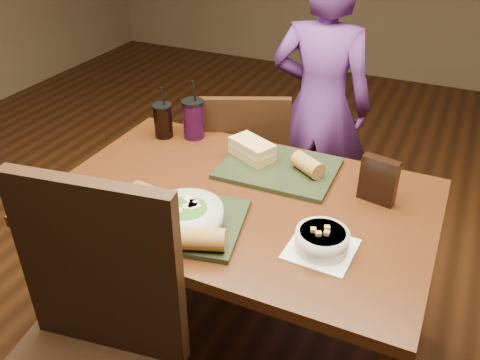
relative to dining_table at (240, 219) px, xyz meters
name	(u,v)px	position (x,y,z in m)	size (l,w,h in m)	color
ground	(240,345)	(0.00, 0.00, -0.66)	(6.00, 6.00, 0.00)	#381C0B
dining_table	(240,219)	(0.00, 0.00, 0.00)	(1.30, 0.85, 0.75)	#44210D
chair_near	(84,352)	(-0.16, -0.66, -0.06)	(0.53, 0.54, 1.08)	black
chair_far	(253,170)	(-0.20, 0.58, -0.16)	(0.51, 0.53, 0.90)	black
diner	(320,106)	(-0.01, 0.99, 0.04)	(0.51, 0.33, 1.40)	#5A2A75
tray_near	(176,221)	(-0.12, -0.22, 0.10)	(0.42, 0.32, 0.02)	black
tray_far	(279,168)	(0.05, 0.23, 0.10)	(0.42, 0.32, 0.02)	black
salad_bowl	(186,216)	(-0.07, -0.24, 0.15)	(0.23, 0.23, 0.08)	silver
soup_bowl	(322,240)	(0.34, -0.15, 0.13)	(0.20, 0.20, 0.08)	white
sandwich_near	(144,198)	(-0.26, -0.20, 0.14)	(0.13, 0.10, 0.06)	#593819
sandwich_far	(252,149)	(-0.06, 0.25, 0.14)	(0.20, 0.16, 0.07)	tan
baguette_near	(202,239)	(0.02, -0.31, 0.14)	(0.07, 0.07, 0.14)	#AD7533
baguette_far	(308,165)	(0.16, 0.23, 0.14)	(0.06, 0.06, 0.13)	#AD7533
cup_cola	(163,120)	(-0.49, 0.29, 0.16)	(0.08, 0.08, 0.22)	black
cup_berry	(193,119)	(-0.37, 0.34, 0.17)	(0.09, 0.09, 0.25)	black
chip_bag	(378,180)	(0.43, 0.17, 0.17)	(0.12, 0.04, 0.16)	black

